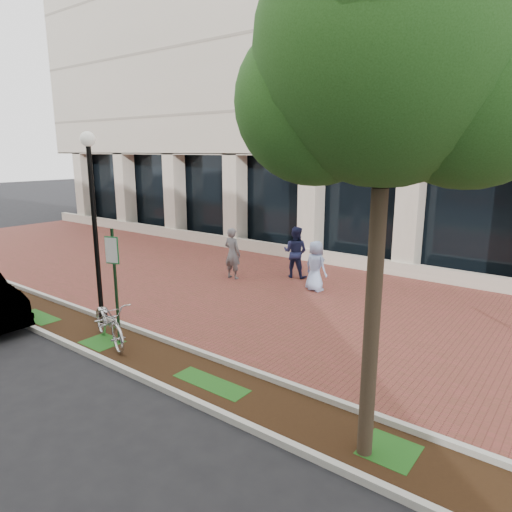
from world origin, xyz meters
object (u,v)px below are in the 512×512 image
Objects in this scene: parking_sign at (114,273)px; pedestrian_right at (315,266)px; lamppost at (94,219)px; locked_bicycle at (109,322)px; pedestrian_mid at (295,252)px; street_tree at (393,68)px; pedestrian_left at (232,253)px.

parking_sign is 6.54m from pedestrian_right.
locked_bicycle is at bearing -27.31° from lamppost.
pedestrian_mid is 1.12× the size of pedestrian_right.
lamppost is (-1.50, 0.57, 1.01)m from parking_sign.
street_tree is at bearing -5.80° from lamppost.
locked_bicycle is (-6.39, 0.09, -4.80)m from street_tree.
parking_sign is at bearing 104.37° from pedestrian_left.
pedestrian_mid is at bearing -23.25° from pedestrian_right.
pedestrian_left is (-1.47, 5.80, -0.80)m from parking_sign.
street_tree is at bearing -21.08° from parking_sign.
pedestrian_left is (-1.31, 5.92, 0.37)m from locked_bicycle.
pedestrian_mid is (0.17, 7.25, -0.79)m from parking_sign.
pedestrian_mid reaches higher than locked_bicycle.
parking_sign is at bearing -20.92° from lamppost.
parking_sign is 0.56× the size of lamppost.
pedestrian_left is (0.03, 5.23, -1.80)m from lamppost.
locked_bicycle is (1.34, -0.69, -2.17)m from lamppost.
pedestrian_mid is at bearing 129.05° from street_tree.
pedestrian_left reaches higher than locked_bicycle.
pedestrian_right reaches higher than locked_bicycle.
street_tree reaches higher than pedestrian_left.
street_tree is at bearing 118.26° from pedestrian_mid.
lamppost is 0.67× the size of street_tree.
pedestrian_mid reaches higher than pedestrian_right.
parking_sign reaches higher than pedestrian_left.
locked_bicycle is 1.24× the size of pedestrian_right.
street_tree reaches higher than pedestrian_right.
pedestrian_left is 1.11× the size of pedestrian_right.
pedestrian_right is at bearing 125.79° from street_tree.
street_tree is 4.46× the size of pedestrian_right.
locked_bicycle is at bearing 76.63° from pedestrian_mid.
pedestrian_left is 2.19m from pedestrian_mid.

